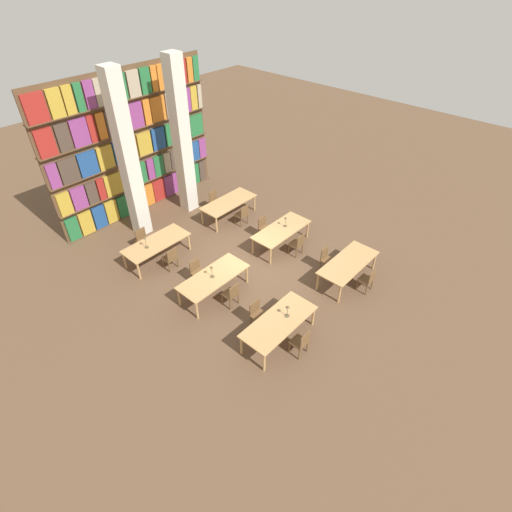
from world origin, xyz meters
TOP-DOWN VIEW (x-y plane):
  - ground_plane at (0.00, 0.00)m, footprint 40.00×40.00m
  - bookshelf_bank at (0.01, 6.03)m, footprint 7.07×0.35m
  - pillar_left at (-1.18, 4.58)m, footprint 0.54×0.54m
  - pillar_center at (1.18, 4.58)m, footprint 0.54×0.54m
  - reading_table_0 at (-1.76, -2.71)m, footprint 2.32×0.98m
  - chair_0 at (-1.77, -3.49)m, footprint 0.42×0.40m
  - chair_1 at (-1.77, -1.94)m, footprint 0.42×0.40m
  - desk_lamp_0 at (-1.47, -2.76)m, footprint 0.14×0.14m
  - reading_table_1 at (1.71, -2.77)m, footprint 2.32×0.98m
  - chair_2 at (1.66, -3.55)m, footprint 0.42×0.40m
  - chair_3 at (1.66, -1.99)m, footprint 0.42×0.40m
  - reading_table_2 at (-1.70, -0.03)m, footprint 2.32×0.98m
  - chair_4 at (-1.70, -0.80)m, footprint 0.42×0.40m
  - chair_5 at (-1.70, 0.75)m, footprint 0.42×0.40m
  - desk_lamp_1 at (-1.74, -0.02)m, footprint 0.14×0.14m
  - reading_table_3 at (1.70, 0.03)m, footprint 2.32×0.98m
  - chair_6 at (1.67, -0.74)m, footprint 0.42×0.40m
  - chair_7 at (1.67, 0.81)m, footprint 0.42×0.40m
  - desk_lamp_2 at (1.94, 0.04)m, footprint 0.14×0.14m
  - reading_table_4 at (-1.81, 2.74)m, footprint 2.32×0.98m
  - chair_8 at (-1.84, 1.96)m, footprint 0.42×0.40m
  - chair_9 at (-1.84, 3.51)m, footprint 0.42×0.40m
  - desk_lamp_3 at (-2.21, 2.72)m, footprint 0.14×0.14m
  - reading_table_5 at (1.78, 2.81)m, footprint 2.32×0.98m
  - chair_10 at (1.75, 2.03)m, footprint 0.42×0.40m
  - chair_11 at (1.75, 3.59)m, footprint 0.42×0.40m

SIDE VIEW (x-z plane):
  - ground_plane at x=0.00m, z-range 0.00..0.00m
  - chair_0 at x=-1.77m, z-range 0.03..0.91m
  - chair_1 at x=-1.77m, z-range 0.03..0.91m
  - chair_2 at x=1.66m, z-range 0.03..0.91m
  - chair_3 at x=1.66m, z-range 0.03..0.91m
  - chair_4 at x=-1.70m, z-range 0.03..0.91m
  - chair_5 at x=-1.70m, z-range 0.03..0.91m
  - chair_6 at x=1.67m, z-range 0.03..0.91m
  - chair_7 at x=1.67m, z-range 0.03..0.91m
  - chair_8 at x=-1.84m, z-range 0.03..0.91m
  - chair_9 at x=-1.84m, z-range 0.03..0.91m
  - chair_10 at x=1.75m, z-range 0.03..0.91m
  - chair_11 at x=1.75m, z-range 0.03..0.91m
  - reading_table_0 at x=-1.76m, z-range 0.30..1.02m
  - reading_table_1 at x=1.71m, z-range 0.30..1.02m
  - reading_table_2 at x=-1.70m, z-range 0.30..1.02m
  - reading_table_3 at x=1.70m, z-range 0.30..1.02m
  - reading_table_4 at x=-1.81m, z-range 0.30..1.02m
  - reading_table_5 at x=1.78m, z-range 0.30..1.02m
  - desk_lamp_0 at x=-1.47m, z-range 0.79..1.19m
  - desk_lamp_2 at x=1.94m, z-range 0.79..1.19m
  - desk_lamp_1 at x=-1.74m, z-range 0.80..1.23m
  - desk_lamp_3 at x=-2.21m, z-range 0.80..1.24m
  - bookshelf_bank at x=0.01m, z-range -0.07..5.43m
  - pillar_left at x=-1.18m, z-range 0.00..6.00m
  - pillar_center at x=1.18m, z-range 0.00..6.00m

